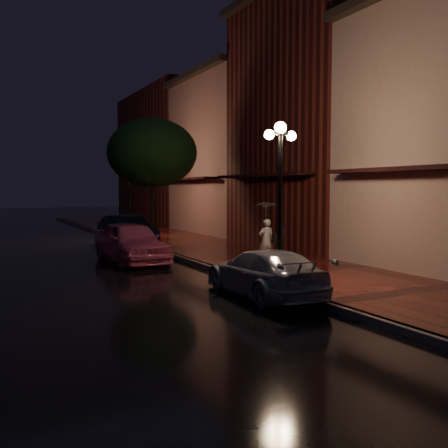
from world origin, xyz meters
TOP-DOWN VIEW (x-y plane):
  - ground at (0.00, 0.00)m, footprint 120.00×120.00m
  - sidewalk at (2.25, 0.00)m, footprint 4.50×60.00m
  - curb at (0.00, 0.00)m, footprint 0.25×60.00m
  - storefront_mid at (7.00, 2.00)m, footprint 5.00×8.00m
  - storefront_far at (7.00, 10.00)m, footprint 5.00×8.00m
  - storefront_extra at (7.00, 20.00)m, footprint 5.00×12.00m
  - streetlamp_near at (0.35, -5.00)m, footprint 0.96×0.36m
  - streetlamp_far at (0.35, 9.00)m, footprint 0.96×0.36m
  - street_tree at (0.61, 5.99)m, footprint 4.16×4.16m
  - pink_car at (-1.86, 1.38)m, footprint 1.97×4.52m
  - navy_car at (-0.60, 6.17)m, footprint 1.78×4.53m
  - silver_car at (-0.60, -5.75)m, footprint 1.82×4.15m
  - woman_with_umbrella at (2.02, -1.68)m, footprint 0.87×0.89m
  - parking_meter at (1.00, -4.15)m, footprint 0.14×0.11m

SIDE VIEW (x-z plane):
  - ground at x=0.00m, z-range 0.00..0.00m
  - sidewalk at x=2.25m, z-range 0.00..0.15m
  - curb at x=0.00m, z-range 0.00..0.15m
  - silver_car at x=-0.60m, z-range 0.00..1.19m
  - navy_car at x=-0.60m, z-range 0.00..1.47m
  - pink_car at x=-1.86m, z-range 0.00..1.51m
  - parking_meter at x=1.00m, z-range 0.30..1.70m
  - woman_with_umbrella at x=2.02m, z-range 0.49..2.58m
  - streetlamp_near at x=0.35m, z-range 0.45..4.76m
  - streetlamp_far at x=0.35m, z-range 0.45..4.76m
  - street_tree at x=0.61m, z-range 1.34..7.14m
  - storefront_far at x=7.00m, z-range 0.00..9.00m
  - storefront_extra at x=7.00m, z-range 0.00..10.00m
  - storefront_mid at x=7.00m, z-range 0.00..11.00m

